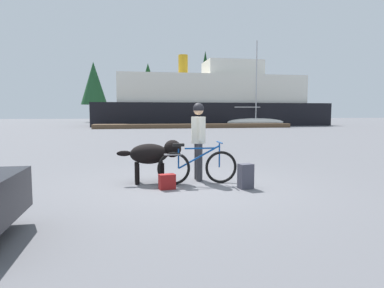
% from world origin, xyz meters
% --- Properties ---
extents(ground_plane, '(160.00, 160.00, 0.00)m').
position_xyz_m(ground_plane, '(0.00, 0.00, 0.00)').
color(ground_plane, slate).
extents(bicycle, '(1.74, 0.44, 0.91)m').
position_xyz_m(bicycle, '(0.24, 0.15, 0.38)').
color(bicycle, black).
rests_on(bicycle, ground_plane).
extents(person_cyclist, '(0.32, 0.53, 1.75)m').
position_xyz_m(person_cyclist, '(0.35, 0.57, 1.06)').
color(person_cyclist, '#333338').
rests_on(person_cyclist, ground_plane).
extents(dog, '(1.40, 0.52, 0.93)m').
position_xyz_m(dog, '(-0.66, 0.48, 0.63)').
color(dog, black).
rests_on(dog, ground_plane).
extents(backpack, '(0.31, 0.25, 0.50)m').
position_xyz_m(backpack, '(1.12, -0.45, 0.25)').
color(backpack, '#3F3F4C').
rests_on(backpack, ground_plane).
extents(handbag_pannier, '(0.35, 0.24, 0.30)m').
position_xyz_m(handbag_pannier, '(-0.45, -0.22, 0.15)').
color(handbag_pannier, maroon).
rests_on(handbag_pannier, ground_plane).
extents(dock_pier, '(19.54, 2.25, 0.40)m').
position_xyz_m(dock_pier, '(5.22, 26.75, 0.20)').
color(dock_pier, brown).
rests_on(dock_pier, ground_plane).
extents(ferry_boat, '(26.95, 7.88, 8.19)m').
position_xyz_m(ferry_boat, '(8.53, 33.26, 2.83)').
color(ferry_boat, black).
rests_on(ferry_boat, ground_plane).
extents(sailboat_moored, '(6.45, 1.81, 9.19)m').
position_xyz_m(sailboat_moored, '(12.48, 28.77, 0.52)').
color(sailboat_moored, silver).
rests_on(sailboat_moored, ground_plane).
extents(pine_tree_far_left, '(4.05, 4.05, 9.42)m').
position_xyz_m(pine_tree_far_left, '(-6.48, 49.47, 6.07)').
color(pine_tree_far_left, '#4C331E').
rests_on(pine_tree_far_left, ground_plane).
extents(pine_tree_center, '(3.79, 3.79, 9.44)m').
position_xyz_m(pine_tree_center, '(2.01, 49.75, 6.25)').
color(pine_tree_center, '#4C331E').
rests_on(pine_tree_center, ground_plane).
extents(pine_tree_far_right, '(3.35, 3.35, 11.76)m').
position_xyz_m(pine_tree_far_right, '(11.58, 50.10, 7.01)').
color(pine_tree_far_right, '#4C331E').
rests_on(pine_tree_far_right, ground_plane).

